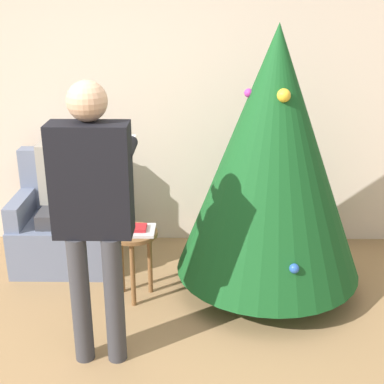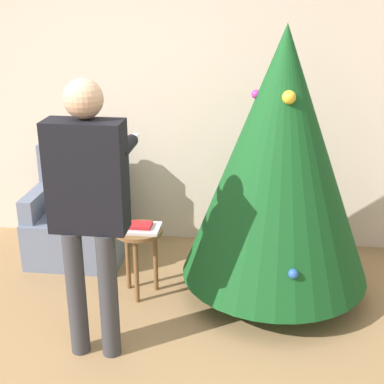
{
  "view_description": "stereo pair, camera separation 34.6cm",
  "coord_description": "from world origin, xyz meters",
  "px_view_note": "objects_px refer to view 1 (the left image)",
  "views": [
    {
      "loc": [
        0.5,
        -2.36,
        2.2
      ],
      "look_at": [
        0.45,
        0.88,
        0.97
      ],
      "focal_mm": 50.0,
      "sensor_mm": 36.0,
      "label": 1
    },
    {
      "loc": [
        0.84,
        -2.34,
        2.2
      ],
      "look_at": [
        0.45,
        0.88,
        0.97
      ],
      "focal_mm": 50.0,
      "sensor_mm": 36.0,
      "label": 2
    }
  ],
  "objects_px": {
    "person_standing": "(93,201)",
    "side_stool": "(134,245)",
    "christmas_tree": "(272,155)",
    "person_seated": "(61,189)",
    "armchair": "(65,225)"
  },
  "relations": [
    {
      "from": "person_seated",
      "to": "side_stool",
      "type": "xyz_separation_m",
      "value": [
        0.66,
        -0.55,
        -0.23
      ]
    },
    {
      "from": "christmas_tree",
      "to": "person_seated",
      "type": "height_order",
      "value": "christmas_tree"
    },
    {
      "from": "christmas_tree",
      "to": "side_stool",
      "type": "distance_m",
      "value": 1.21
    },
    {
      "from": "side_stool",
      "to": "armchair",
      "type": "bearing_deg",
      "value": 138.64
    },
    {
      "from": "christmas_tree",
      "to": "side_stool",
      "type": "height_order",
      "value": "christmas_tree"
    },
    {
      "from": "christmas_tree",
      "to": "person_standing",
      "type": "relative_size",
      "value": 1.15
    },
    {
      "from": "side_stool",
      "to": "person_standing",
      "type": "bearing_deg",
      "value": -101.24
    },
    {
      "from": "person_standing",
      "to": "side_stool",
      "type": "bearing_deg",
      "value": 78.76
    },
    {
      "from": "christmas_tree",
      "to": "person_standing",
      "type": "bearing_deg",
      "value": -144.21
    },
    {
      "from": "person_standing",
      "to": "armchair",
      "type": "bearing_deg",
      "value": 112.46
    },
    {
      "from": "armchair",
      "to": "person_standing",
      "type": "xyz_separation_m",
      "value": [
        0.52,
        -1.26,
        0.73
      ]
    },
    {
      "from": "armchair",
      "to": "person_seated",
      "type": "height_order",
      "value": "person_seated"
    },
    {
      "from": "person_seated",
      "to": "side_stool",
      "type": "bearing_deg",
      "value": -40.0
    },
    {
      "from": "person_seated",
      "to": "christmas_tree",
      "type": "bearing_deg",
      "value": -13.84
    },
    {
      "from": "christmas_tree",
      "to": "person_standing",
      "type": "distance_m",
      "value": 1.41
    }
  ]
}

